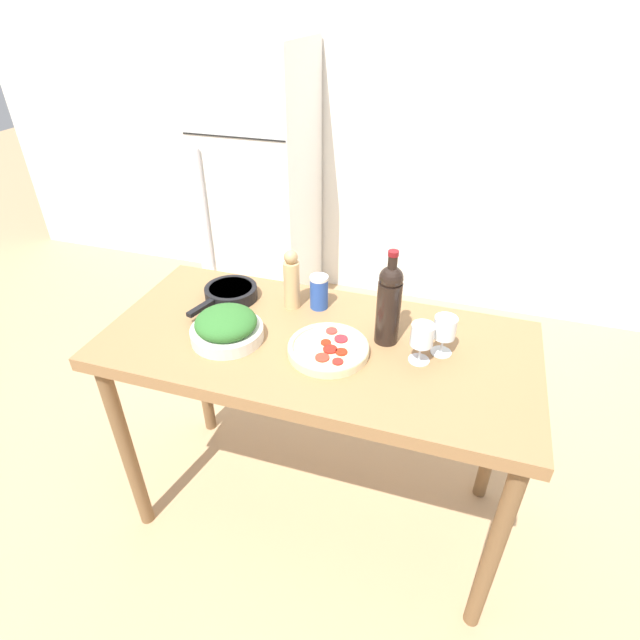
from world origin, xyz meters
TOP-DOWN VIEW (x-y plane):
  - ground_plane at (0.00, 0.00)m, footprint 14.00×14.00m
  - wall_back at (0.00, 1.97)m, footprint 6.40×0.06m
  - refrigerator at (-0.91, 1.60)m, footprint 0.65×0.66m
  - prep_counter at (0.00, 0.00)m, footprint 1.49×0.70m
  - wine_bottle at (0.23, 0.07)m, footprint 0.08×0.08m
  - wine_glass_near at (0.35, -0.01)m, footprint 0.07×0.07m
  - wine_glass_far at (0.42, 0.06)m, footprint 0.07×0.07m
  - pepper_mill at (-0.16, 0.18)m, footprint 0.06×0.06m
  - salad_bowl at (-0.30, -0.09)m, footprint 0.25×0.25m
  - homemade_pizza at (0.06, -0.06)m, footprint 0.27×0.27m
  - salt_canister at (-0.06, 0.20)m, footprint 0.07×0.07m
  - cast_iron_skillet at (-0.40, 0.16)m, footprint 0.20×0.32m

SIDE VIEW (x-z plane):
  - ground_plane at x=0.00m, z-range 0.00..0.00m
  - prep_counter at x=0.00m, z-range 0.35..1.27m
  - refrigerator at x=-0.91m, z-range 0.00..1.71m
  - homemade_pizza at x=0.06m, z-range 0.91..0.95m
  - cast_iron_skillet at x=-0.40m, z-range 0.92..0.96m
  - salad_bowl at x=-0.30m, z-range 0.91..1.02m
  - salt_canister at x=-0.06m, z-range 0.91..1.05m
  - wine_glass_near at x=0.35m, z-range 0.94..1.08m
  - wine_glass_far at x=0.42m, z-range 0.94..1.08m
  - pepper_mill at x=-0.16m, z-range 0.91..1.14m
  - wine_bottle at x=0.23m, z-range 0.90..1.24m
  - wall_back at x=0.00m, z-range 0.00..2.60m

